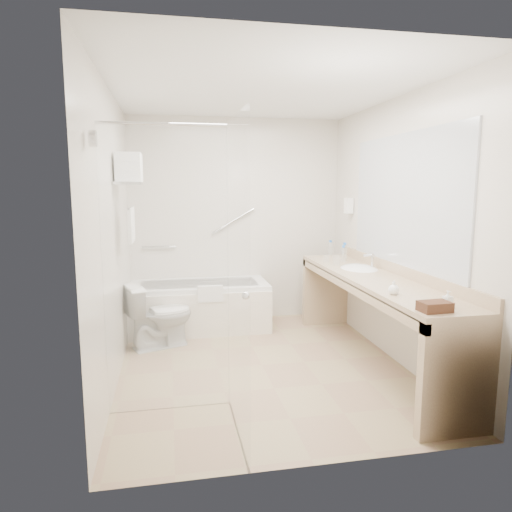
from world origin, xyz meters
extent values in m
plane|color=tan|center=(0.00, 0.00, 0.00)|extent=(3.20, 3.20, 0.00)
cube|color=silver|center=(0.00, 0.00, 2.50)|extent=(2.60, 3.20, 0.10)
cube|color=beige|center=(0.00, 1.60, 1.25)|extent=(2.60, 0.10, 2.50)
cube|color=beige|center=(0.00, -1.60, 1.25)|extent=(2.60, 0.10, 2.50)
cube|color=beige|center=(-1.30, 0.00, 1.25)|extent=(0.10, 3.20, 2.50)
cube|color=beige|center=(1.30, 0.00, 1.25)|extent=(0.10, 3.20, 2.50)
cube|color=white|center=(-0.50, 1.25, 0.28)|extent=(1.60, 0.70, 0.55)
cube|color=silver|center=(-0.50, 0.89, 0.25)|extent=(1.60, 0.02, 0.50)
cube|color=white|center=(-0.40, 0.90, 0.50)|extent=(0.28, 0.06, 0.18)
cylinder|color=silver|center=(-0.95, 1.56, 0.95)|extent=(0.40, 0.03, 0.03)
cylinder|color=silver|center=(-0.05, 1.56, 1.25)|extent=(0.53, 0.03, 0.33)
cube|color=silver|center=(-0.85, -0.70, 1.05)|extent=(0.90, 0.01, 2.10)
cube|color=silver|center=(-0.40, -1.15, 1.05)|extent=(0.02, 0.90, 2.10)
cylinder|color=silver|center=(-0.85, -0.70, 2.10)|extent=(0.90, 0.02, 0.02)
sphere|color=silver|center=(-0.37, -1.30, 1.00)|extent=(0.05, 0.05, 0.05)
cylinder|color=silver|center=(-1.25, -1.15, 1.95)|extent=(0.04, 0.10, 0.10)
cube|color=silver|center=(-1.17, 0.35, 1.70)|extent=(0.24, 0.55, 0.02)
cylinder|color=silver|center=(-1.17, 0.35, 1.48)|extent=(0.02, 0.55, 0.02)
cube|color=white|center=(-1.17, 0.35, 1.32)|extent=(0.03, 0.42, 0.32)
cube|color=white|center=(-1.17, 0.35, 1.76)|extent=(0.22, 0.40, 0.08)
cube|color=white|center=(-1.17, 0.35, 1.84)|extent=(0.22, 0.40, 0.08)
cube|color=white|center=(-1.17, 0.35, 1.93)|extent=(0.22, 0.40, 0.08)
cube|color=tan|center=(1.02, -0.15, 0.82)|extent=(0.55, 2.70, 0.05)
cube|color=tan|center=(1.29, -0.15, 0.90)|extent=(0.03, 2.70, 0.10)
cube|color=tan|center=(0.77, -0.15, 0.77)|extent=(0.04, 2.70, 0.08)
cube|color=tan|center=(1.02, -1.46, 0.40)|extent=(0.55, 0.08, 0.80)
cube|color=tan|center=(1.02, 1.16, 0.40)|extent=(0.55, 0.08, 0.80)
ellipsoid|color=white|center=(1.05, 0.25, 0.82)|extent=(0.40, 0.52, 0.14)
cylinder|color=silver|center=(1.20, 0.25, 0.93)|extent=(0.03, 0.03, 0.14)
cube|color=#B7BDC4|center=(1.29, -0.15, 1.55)|extent=(0.02, 2.00, 1.20)
cube|color=white|center=(1.25, 1.05, 1.45)|extent=(0.08, 0.10, 0.18)
imported|color=white|center=(-0.95, 0.70, 0.34)|extent=(0.78, 0.60, 0.67)
cube|color=#4C2A1B|center=(0.89, -1.36, 0.88)|extent=(0.21, 0.15, 0.07)
imported|color=white|center=(1.03, -1.28, 0.88)|extent=(0.08, 0.13, 0.05)
imported|color=white|center=(0.86, -0.86, 0.89)|extent=(0.10, 0.12, 0.08)
cylinder|color=silver|center=(1.06, 1.10, 0.93)|extent=(0.06, 0.06, 0.17)
cylinder|color=blue|center=(1.06, 1.10, 1.03)|extent=(0.03, 0.03, 0.02)
cylinder|color=silver|center=(1.05, 0.66, 0.93)|extent=(0.06, 0.06, 0.16)
cylinder|color=blue|center=(1.05, 0.66, 1.02)|extent=(0.03, 0.03, 0.02)
cylinder|color=silver|center=(1.08, 0.71, 0.94)|extent=(0.06, 0.06, 0.18)
cylinder|color=blue|center=(1.08, 0.71, 1.05)|extent=(0.03, 0.03, 0.03)
cylinder|color=silver|center=(0.90, 0.48, 0.90)|extent=(0.09, 0.09, 0.10)
cylinder|color=silver|center=(0.86, 0.68, 0.89)|extent=(0.08, 0.08, 0.08)
camera|label=1|loc=(-0.82, -4.02, 1.67)|focal=32.00mm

